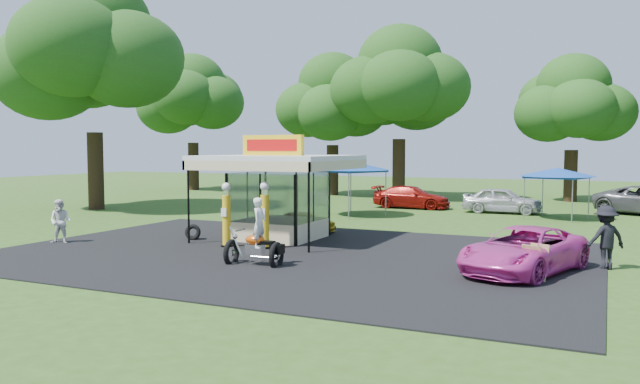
# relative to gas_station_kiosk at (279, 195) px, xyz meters

# --- Properties ---
(ground) EXTENTS (120.00, 120.00, 0.00)m
(ground) POSITION_rel_gas_station_kiosk_xyz_m (2.00, -4.99, -1.78)
(ground) COLOR #2F4B17
(ground) RESTS_ON ground
(asphalt_apron) EXTENTS (20.00, 14.00, 0.04)m
(asphalt_apron) POSITION_rel_gas_station_kiosk_xyz_m (2.00, -2.99, -1.76)
(asphalt_apron) COLOR black
(asphalt_apron) RESTS_ON ground
(gas_station_kiosk) EXTENTS (5.40, 5.40, 4.18)m
(gas_station_kiosk) POSITION_rel_gas_station_kiosk_xyz_m (0.00, 0.00, 0.00)
(gas_station_kiosk) COLOR white
(gas_station_kiosk) RESTS_ON ground
(gas_pump_left) EXTENTS (0.45, 0.45, 2.40)m
(gas_pump_left) POSITION_rel_gas_station_kiosk_xyz_m (-0.78, -2.63, -0.63)
(gas_pump_left) COLOR black
(gas_pump_left) RESTS_ON ground
(gas_pump_right) EXTENTS (0.46, 0.46, 2.46)m
(gas_pump_right) POSITION_rel_gas_station_kiosk_xyz_m (0.71, -2.39, -0.60)
(gas_pump_right) COLOR black
(gas_pump_right) RESTS_ON ground
(motorcycle) EXTENTS (1.90, 0.99, 2.22)m
(motorcycle) POSITION_rel_gas_station_kiosk_xyz_m (2.11, -5.29, -0.92)
(motorcycle) COLOR black
(motorcycle) RESTS_ON ground
(spare_tires) EXTENTS (0.81, 0.59, 0.66)m
(spare_tires) POSITION_rel_gas_station_kiosk_xyz_m (-3.01, -1.67, -1.46)
(spare_tires) COLOR black
(spare_tires) RESTS_ON ground
(a_frame_sign) EXTENTS (0.63, 0.72, 1.02)m
(a_frame_sign) POSITION_rel_gas_station_kiosk_xyz_m (10.20, -4.05, -1.26)
(a_frame_sign) COLOR #593819
(a_frame_sign) RESTS_ON ground
(kiosk_car) EXTENTS (2.82, 1.13, 0.96)m
(kiosk_car) POSITION_rel_gas_station_kiosk_xyz_m (-0.00, 2.21, -1.30)
(kiosk_car) COLOR yellow
(kiosk_car) RESTS_ON ground
(pink_sedan) EXTENTS (3.69, 5.34, 1.36)m
(pink_sedan) POSITION_rel_gas_station_kiosk_xyz_m (9.77, -3.00, -1.10)
(pink_sedan) COLOR #DB3BA5
(pink_sedan) RESTS_ON ground
(spectator_west) EXTENTS (1.02, 0.92, 1.71)m
(spectator_west) POSITION_rel_gas_station_kiosk_xyz_m (-7.12, -4.50, -0.93)
(spectator_west) COLOR white
(spectator_west) RESTS_ON ground
(spectator_east_a) EXTENTS (1.43, 1.31, 1.92)m
(spectator_east_a) POSITION_rel_gas_station_kiosk_xyz_m (11.93, -1.32, -0.82)
(spectator_east_a) COLOR black
(spectator_east_a) RESTS_ON ground
(bg_car_b) EXTENTS (4.72, 1.97, 1.36)m
(bg_car_b) POSITION_rel_gas_station_kiosk_xyz_m (1.04, 14.93, -1.10)
(bg_car_b) COLOR maroon
(bg_car_b) RESTS_ON ground
(bg_car_c) EXTENTS (4.37, 1.81, 1.48)m
(bg_car_c) POSITION_rel_gas_station_kiosk_xyz_m (6.54, 14.27, -1.04)
(bg_car_c) COLOR #B2B1B6
(bg_car_c) RESTS_ON ground
(tent_west) EXTENTS (4.27, 4.27, 2.99)m
(tent_west) POSITION_rel_gas_station_kiosk_xyz_m (-0.84, 9.55, 0.92)
(tent_west) COLOR gray
(tent_west) RESTS_ON ground
(tent_east) EXTENTS (3.81, 3.81, 2.66)m
(tent_east) POSITION_rel_gas_station_kiosk_xyz_m (9.53, 12.51, 0.63)
(tent_east) COLOR gray
(tent_east) RESTS_ON ground
(oak_far_a) EXTENTS (9.84, 9.84, 11.66)m
(oak_far_a) POSITION_rel_gas_station_kiosk_xyz_m (-21.41, 23.39, 5.64)
(oak_far_a) COLOR black
(oak_far_a) RESTS_ON ground
(oak_far_b) EXTENTS (9.11, 9.11, 10.87)m
(oak_far_b) POSITION_rel_gas_station_kiosk_xyz_m (-7.78, 22.98, 5.15)
(oak_far_b) COLOR black
(oak_far_b) RESTS_ON ground
(oak_far_c) EXTENTS (10.42, 10.42, 12.28)m
(oak_far_c) POSITION_rel_gas_station_kiosk_xyz_m (-1.98, 21.80, 6.01)
(oak_far_c) COLOR black
(oak_far_c) RESTS_ON ground
(oak_far_d) EXTENTS (8.30, 8.30, 9.88)m
(oak_far_d) POSITION_rel_gas_station_kiosk_xyz_m (9.57, 24.27, 4.51)
(oak_far_d) COLOR black
(oak_far_d) RESTS_ON ground
(oak_near) EXTENTS (11.84, 11.84, 13.64)m
(oak_near) POSITION_rel_gas_station_kiosk_xyz_m (-16.00, 6.34, 6.76)
(oak_near) COLOR black
(oak_near) RESTS_ON ground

